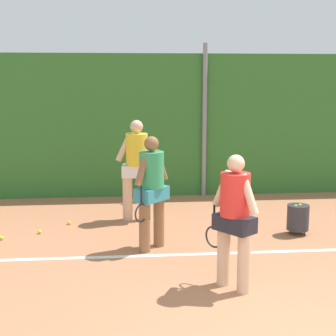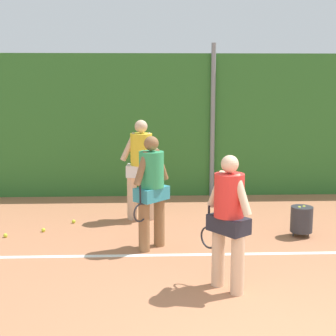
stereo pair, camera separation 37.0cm
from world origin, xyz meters
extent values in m
plane|color=#B2704C|center=(0.00, 2.02, 0.00)|extent=(28.35, 28.35, 0.00)
cube|color=#33702D|center=(0.00, 6.86, 1.54)|extent=(18.43, 0.25, 3.08)
cylinder|color=gray|center=(0.00, 6.68, 1.65)|extent=(0.10, 0.10, 3.29)
cube|color=white|center=(0.00, 2.94, 0.00)|extent=(13.47, 0.10, 0.01)
cylinder|color=beige|center=(-0.33, 1.58, 0.37)|extent=(0.16, 0.16, 0.73)
cylinder|color=beige|center=(-0.53, 1.84, 0.37)|extent=(0.16, 0.16, 0.73)
cube|color=#23232D|center=(-0.43, 1.71, 0.83)|extent=(0.52, 0.56, 0.20)
cylinder|color=red|center=(-0.43, 1.71, 1.19)|extent=(0.36, 0.36, 0.52)
sphere|color=beige|center=(-0.43, 1.71, 1.57)|extent=(0.21, 0.21, 0.21)
cylinder|color=beige|center=(-0.31, 1.54, 1.23)|extent=(0.22, 0.26, 0.50)
cylinder|color=beige|center=(-0.56, 1.87, 1.23)|extent=(0.22, 0.26, 0.50)
cylinder|color=black|center=(-0.65, 1.91, 0.87)|extent=(0.03, 0.03, 0.28)
torus|color=#26262B|center=(-0.65, 1.91, 0.60)|extent=(0.19, 0.24, 0.28)
cylinder|color=#8C603D|center=(-1.23, 3.38, 0.38)|extent=(0.17, 0.17, 0.76)
cylinder|color=#8C603D|center=(-1.46, 3.14, 0.38)|extent=(0.17, 0.17, 0.76)
cube|color=teal|center=(-1.35, 3.26, 0.86)|extent=(0.56, 0.57, 0.20)
cylinder|color=#339E60|center=(-1.35, 3.26, 1.23)|extent=(0.37, 0.37, 0.54)
sphere|color=#8C603D|center=(-1.35, 3.26, 1.61)|extent=(0.22, 0.22, 0.22)
cylinder|color=#8C603D|center=(-1.20, 3.41, 1.27)|extent=(0.25, 0.25, 0.52)
cylinder|color=#8C603D|center=(-1.49, 3.11, 1.27)|extent=(0.25, 0.25, 0.52)
cylinder|color=black|center=(-1.51, 3.01, 0.90)|extent=(0.03, 0.03, 0.28)
torus|color=#26262B|center=(-1.51, 3.01, 0.63)|extent=(0.21, 0.22, 0.28)
cylinder|color=beige|center=(-1.34, 4.87, 0.40)|extent=(0.18, 0.18, 0.80)
cylinder|color=beige|center=(-1.69, 4.90, 0.40)|extent=(0.18, 0.18, 0.80)
cube|color=white|center=(-1.52, 4.88, 0.91)|extent=(0.56, 0.36, 0.21)
cylinder|color=yellow|center=(-1.52, 4.88, 1.30)|extent=(0.39, 0.39, 0.57)
sphere|color=beige|center=(-1.52, 4.88, 1.71)|extent=(0.23, 0.23, 0.23)
cylinder|color=beige|center=(-1.29, 4.86, 1.34)|extent=(0.32, 0.13, 0.53)
cylinder|color=beige|center=(-1.74, 4.90, 1.34)|extent=(0.32, 0.13, 0.53)
cylinder|color=#2D2D33|center=(1.11, 3.76, 0.29)|extent=(0.36, 0.36, 0.42)
cylinder|color=#2D2D33|center=(1.23, 3.76, 0.04)|extent=(0.02, 0.02, 0.08)
cylinder|color=#2D2D33|center=(0.98, 3.76, 0.04)|extent=(0.02, 0.02, 0.08)
cylinder|color=#2D2D33|center=(1.11, 3.88, 0.04)|extent=(0.02, 0.02, 0.08)
sphere|color=#CCDB33|center=(1.15, 3.79, 0.48)|extent=(0.07, 0.07, 0.07)
sphere|color=#CCDB33|center=(1.06, 3.74, 0.48)|extent=(0.07, 0.07, 0.07)
sphere|color=#CCDB33|center=(-3.73, 3.89, 0.03)|extent=(0.07, 0.07, 0.07)
sphere|color=#CCDB33|center=(-2.74, 4.66, 0.03)|extent=(0.07, 0.07, 0.07)
sphere|color=#CCDB33|center=(-3.17, 4.16, 0.03)|extent=(0.07, 0.07, 0.07)
camera|label=1|loc=(-1.76, -4.05, 2.56)|focal=53.68mm
camera|label=2|loc=(-1.39, -4.08, 2.56)|focal=53.68mm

